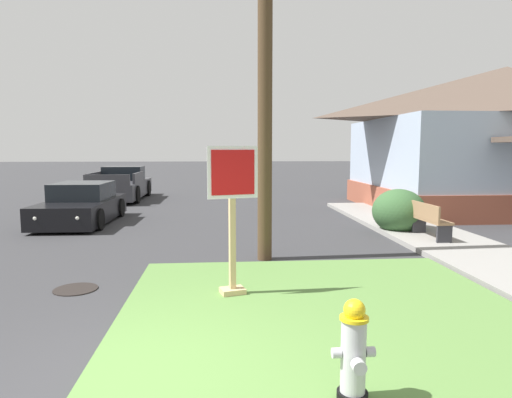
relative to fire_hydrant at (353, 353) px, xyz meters
The scene contains 11 objects.
ground_plane 2.17m from the fire_hydrant, 165.57° to the left, with size 160.00×160.00×0.00m, color #333335.
grass_corner_patch 2.20m from the fire_hydrant, 82.82° to the left, with size 5.60×5.67×0.08m, color #567F3D.
sidewalk_strip 7.45m from the fire_hydrant, 54.99° to the left, with size 2.20×15.85×0.12m, color gray.
fire_hydrant is the anchor object (origin of this frame).
stop_sign 3.25m from the fire_hydrant, 107.69° to the left, with size 0.75×0.37×2.25m.
manhole_cover 5.11m from the fire_hydrant, 133.76° to the left, with size 0.70×0.70×0.02m, color black.
parked_sedan_black 11.84m from the fire_hydrant, 117.31° to the left, with size 2.00×4.18×1.25m.
pickup_truck_charcoal 18.03m from the fire_hydrant, 108.22° to the left, with size 2.15×5.19×1.48m.
street_bench 7.91m from the fire_hydrant, 59.95° to the left, with size 0.44×1.44×0.85m.
corner_house 16.13m from the fire_hydrant, 52.94° to the left, with size 10.45×8.79×5.36m.
shrub_by_curb 8.91m from the fire_hydrant, 65.40° to the left, with size 1.43×1.43×1.21m, color #355B31.
Camera 1 is at (0.90, -4.18, 2.29)m, focal length 31.49 mm.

